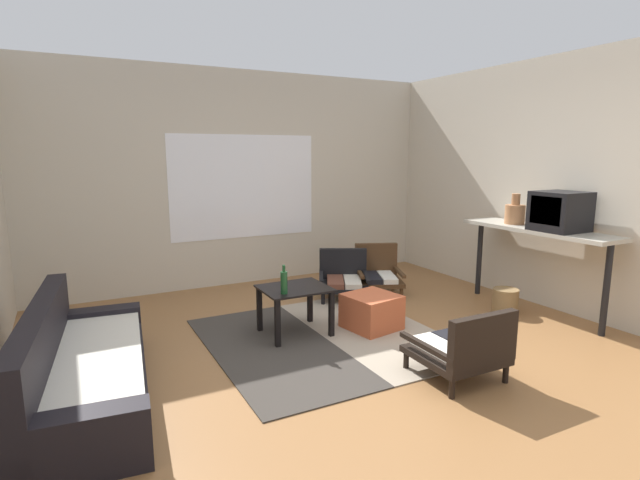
# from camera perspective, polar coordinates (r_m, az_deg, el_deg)

# --- Properties ---
(ground_plane) EXTENTS (7.80, 7.80, 0.00)m
(ground_plane) POSITION_cam_1_polar(r_m,az_deg,el_deg) (3.96, 6.44, -15.06)
(ground_plane) COLOR olive
(far_wall_with_window) EXTENTS (5.60, 0.13, 2.70)m
(far_wall_with_window) POSITION_cam_1_polar(r_m,az_deg,el_deg) (6.35, -9.07, 7.07)
(far_wall_with_window) COLOR beige
(far_wall_with_window) RESTS_ON ground
(side_wall_right) EXTENTS (0.12, 6.60, 2.70)m
(side_wall_right) POSITION_cam_1_polar(r_m,az_deg,el_deg) (5.72, 27.69, 5.70)
(side_wall_right) COLOR beige
(side_wall_right) RESTS_ON ground
(area_rug) EXTENTS (2.04, 2.13, 0.01)m
(area_rug) POSITION_cam_1_polar(r_m,az_deg,el_deg) (4.54, 0.62, -11.50)
(area_rug) COLOR #38332D
(area_rug) RESTS_ON ground
(couch) EXTENTS (0.91, 2.05, 0.68)m
(couch) POSITION_cam_1_polar(r_m,az_deg,el_deg) (3.81, -26.23, -13.57)
(couch) COLOR black
(couch) RESTS_ON ground
(coffee_table) EXTENTS (0.62, 0.52, 0.46)m
(coffee_table) POSITION_cam_1_polar(r_m,az_deg,el_deg) (4.55, -2.99, -6.71)
(coffee_table) COLOR black
(coffee_table) RESTS_ON ground
(armchair_by_window) EXTENTS (0.76, 0.75, 0.55)m
(armchair_by_window) POSITION_cam_1_polar(r_m,az_deg,el_deg) (5.73, 2.77, -4.35)
(armchair_by_window) COLOR black
(armchair_by_window) RESTS_ON ground
(armchair_striped_foreground) EXTENTS (0.61, 0.62, 0.57)m
(armchair_striped_foreground) POSITION_cam_1_polar(r_m,az_deg,el_deg) (3.85, 16.48, -12.10)
(armchair_striped_foreground) COLOR black
(armchair_striped_foreground) RESTS_ON ground
(armchair_corner) EXTENTS (0.69, 0.69, 0.58)m
(armchair_corner) POSITION_cam_1_polar(r_m,az_deg,el_deg) (5.95, 6.84, -3.75)
(armchair_corner) COLOR #472D19
(armchair_corner) RESTS_ON ground
(ottoman_orange) EXTENTS (0.53, 0.53, 0.34)m
(ottoman_orange) POSITION_cam_1_polar(r_m,az_deg,el_deg) (4.76, 6.09, -8.41)
(ottoman_orange) COLOR #BC5633
(ottoman_orange) RESTS_ON ground
(console_shelf) EXTENTS (0.45, 1.67, 0.92)m
(console_shelf) POSITION_cam_1_polar(r_m,az_deg,el_deg) (5.56, 24.19, 0.34)
(console_shelf) COLOR #B2AD9E
(console_shelf) RESTS_ON ground
(crt_television) EXTENTS (0.45, 0.44, 0.39)m
(crt_television) POSITION_cam_1_polar(r_m,az_deg,el_deg) (5.37, 26.38, 3.04)
(crt_television) COLOR black
(crt_television) RESTS_ON console_shelf
(clay_vase) EXTENTS (0.21, 0.21, 0.33)m
(clay_vase) POSITION_cam_1_polar(r_m,az_deg,el_deg) (5.72, 21.95, 2.97)
(clay_vase) COLOR #A87047
(clay_vase) RESTS_ON console_shelf
(glass_bottle) EXTENTS (0.06, 0.06, 0.26)m
(glass_bottle) POSITION_cam_1_polar(r_m,az_deg,el_deg) (4.31, -4.26, -4.94)
(glass_bottle) COLOR #194723
(glass_bottle) RESTS_ON coffee_table
(wicker_basket) EXTENTS (0.27, 0.27, 0.26)m
(wicker_basket) POSITION_cam_1_polar(r_m,az_deg,el_deg) (5.56, 20.96, -6.71)
(wicker_basket) COLOR olive
(wicker_basket) RESTS_ON ground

